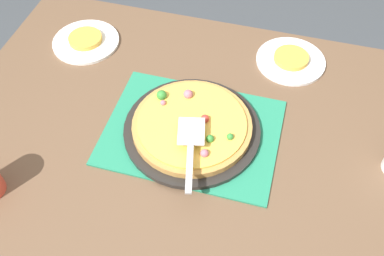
% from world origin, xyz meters
% --- Properties ---
extents(ground_plane, '(8.00, 8.00, 0.00)m').
position_xyz_m(ground_plane, '(0.00, 0.00, 0.00)').
color(ground_plane, '#3D4247').
extents(dining_table, '(1.40, 1.00, 0.75)m').
position_xyz_m(dining_table, '(0.00, 0.00, 0.64)').
color(dining_table, brown).
rests_on(dining_table, ground_plane).
extents(placemat, '(0.48, 0.36, 0.01)m').
position_xyz_m(placemat, '(0.00, 0.00, 0.75)').
color(placemat, '#237F5B').
rests_on(placemat, dining_table).
extents(pizza_pan, '(0.38, 0.38, 0.01)m').
position_xyz_m(pizza_pan, '(0.00, 0.00, 0.76)').
color(pizza_pan, black).
rests_on(pizza_pan, placemat).
extents(pizza, '(0.33, 0.33, 0.05)m').
position_xyz_m(pizza, '(0.00, -0.00, 0.78)').
color(pizza, '#B78442').
rests_on(pizza, pizza_pan).
extents(plate_near_left, '(0.22, 0.22, 0.01)m').
position_xyz_m(plate_near_left, '(0.44, -0.27, 0.76)').
color(plate_near_left, white).
rests_on(plate_near_left, dining_table).
extents(plate_far_right, '(0.22, 0.22, 0.01)m').
position_xyz_m(plate_far_right, '(-0.23, -0.36, 0.76)').
color(plate_far_right, white).
rests_on(plate_far_right, dining_table).
extents(served_slice_left, '(0.11, 0.11, 0.02)m').
position_xyz_m(served_slice_left, '(0.44, -0.27, 0.77)').
color(served_slice_left, gold).
rests_on(served_slice_left, plate_near_left).
extents(served_slice_right, '(0.11, 0.11, 0.02)m').
position_xyz_m(served_slice_right, '(-0.23, -0.36, 0.77)').
color(served_slice_right, gold).
rests_on(served_slice_right, plate_far_right).
extents(pizza_server, '(0.09, 0.23, 0.01)m').
position_xyz_m(pizza_server, '(-0.02, 0.10, 0.82)').
color(pizza_server, silver).
rests_on(pizza_server, pizza).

